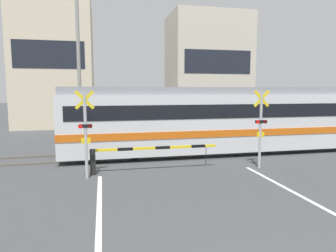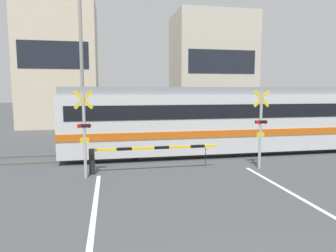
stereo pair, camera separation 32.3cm
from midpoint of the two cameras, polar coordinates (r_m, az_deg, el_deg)
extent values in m
cube|color=#5B564C|center=(14.13, 0.13, -5.97)|extent=(50.00, 0.10, 0.08)
cube|color=#5B564C|center=(15.51, -0.90, -4.81)|extent=(50.00, 0.10, 0.08)
cube|color=silver|center=(15.81, 14.11, 0.90)|extent=(17.56, 2.80, 2.73)
cube|color=gray|center=(15.73, 14.28, 6.50)|extent=(17.38, 2.46, 0.36)
cube|color=orange|center=(15.85, 14.07, -0.57)|extent=(17.58, 2.86, 0.32)
cube|color=black|center=(15.76, 14.18, 3.12)|extent=(16.86, 2.84, 0.64)
cube|color=black|center=(14.42, -19.36, 2.61)|extent=(0.03, 1.96, 0.80)
cylinder|color=black|center=(13.86, -5.63, -4.81)|extent=(0.76, 0.12, 0.76)
cylinder|color=black|center=(15.26, -6.13, -3.74)|extent=(0.76, 0.12, 0.76)
cylinder|color=black|center=(19.46, 27.78, -2.20)|extent=(0.76, 0.12, 0.76)
cube|color=black|center=(11.73, -13.52, -6.60)|extent=(0.20, 0.20, 0.97)
cube|color=yellow|center=(11.77, -1.60, -4.18)|extent=(4.88, 0.09, 0.09)
cube|color=black|center=(11.64, -7.55, -4.36)|extent=(0.59, 0.10, 0.10)
cube|color=black|center=(11.81, -0.43, -4.14)|extent=(0.59, 0.10, 0.10)
cube|color=black|center=(12.16, 6.38, -3.86)|extent=(0.59, 0.10, 0.10)
cylinder|color=black|center=(12.35, 7.88, -5.69)|extent=(0.02, 0.02, 0.74)
cube|color=black|center=(18.22, 7.95, -1.70)|extent=(0.20, 0.20, 0.97)
cube|color=yellow|center=(17.53, 0.41, -0.53)|extent=(4.88, 0.09, 0.09)
cube|color=black|center=(17.80, 4.26, -0.43)|extent=(0.59, 0.10, 0.10)
cube|color=black|center=(17.48, -0.38, -0.55)|extent=(0.59, 0.10, 0.10)
cube|color=black|center=(17.27, -5.16, -0.66)|extent=(0.59, 0.10, 0.10)
cylinder|color=black|center=(17.30, -6.27, -2.06)|extent=(0.02, 0.02, 0.74)
cylinder|color=#B2B2B7|center=(11.09, -14.81, -1.85)|extent=(0.11, 0.11, 3.08)
cube|color=yellow|center=(10.98, -15.01, 4.85)|extent=(0.68, 0.04, 0.68)
cube|color=yellow|center=(10.98, -15.01, 4.85)|extent=(0.68, 0.04, 0.68)
cube|color=black|center=(11.04, -14.86, 0.05)|extent=(0.44, 0.12, 0.12)
cylinder|color=red|center=(10.98, -15.77, -0.02)|extent=(0.15, 0.03, 0.15)
cylinder|color=#4C0C0C|center=(10.96, -14.00, 0.02)|extent=(0.15, 0.03, 0.15)
cube|color=yellow|center=(11.10, -14.79, -2.65)|extent=(0.32, 0.03, 0.20)
cylinder|color=#B2B2B7|center=(12.62, 17.88, -0.92)|extent=(0.11, 0.11, 3.08)
cube|color=yellow|center=(12.52, 18.10, 4.96)|extent=(0.68, 0.04, 0.68)
cube|color=yellow|center=(12.52, 18.10, 4.96)|extent=(0.68, 0.04, 0.68)
cube|color=black|center=(12.58, 17.95, 0.75)|extent=(0.44, 0.12, 0.12)
cylinder|color=red|center=(12.43, 17.43, 0.70)|extent=(0.15, 0.03, 0.15)
cylinder|color=#4C0C0C|center=(12.60, 18.79, 0.73)|extent=(0.15, 0.03, 0.15)
cube|color=yellow|center=(12.63, 17.90, -1.62)|extent=(0.32, 0.03, 0.20)
cylinder|color=brown|center=(19.35, -4.28, -1.43)|extent=(0.13, 0.13, 0.79)
cylinder|color=brown|center=(19.37, -3.87, -1.42)|extent=(0.13, 0.13, 0.79)
cube|color=#386647|center=(19.27, -4.09, 0.65)|extent=(0.38, 0.22, 0.62)
sphere|color=#997056|center=(19.23, -4.10, 1.90)|extent=(0.21, 0.21, 0.21)
cube|color=beige|center=(28.34, -19.64, 10.94)|extent=(6.38, 5.57, 10.78)
cube|color=#1E232D|center=(25.64, -20.64, 12.59)|extent=(5.36, 0.03, 2.16)
cube|color=beige|center=(29.71, 8.60, 10.55)|extent=(7.30, 5.57, 10.26)
cube|color=#1E232D|center=(27.14, 10.64, 11.96)|extent=(6.13, 0.03, 2.05)
cylinder|color=gray|center=(19.64, -15.64, 10.45)|extent=(0.22, 0.22, 8.99)
camera|label=1|loc=(0.16, -89.30, 0.08)|focal=32.00mm
camera|label=2|loc=(0.16, 90.70, -0.08)|focal=32.00mm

